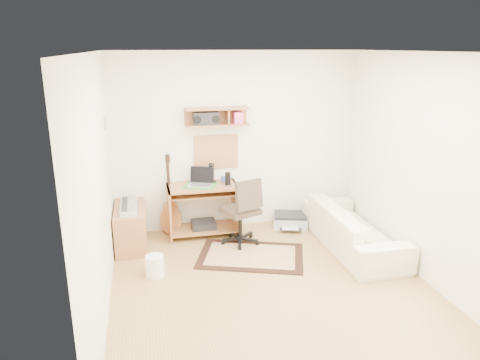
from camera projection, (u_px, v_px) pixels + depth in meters
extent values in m
cube|color=#A67F45|center=(273.00, 289.00, 5.14)|extent=(3.60, 4.00, 0.01)
cube|color=white|center=(278.00, 51.00, 4.39)|extent=(3.60, 4.00, 0.01)
cube|color=white|center=(236.00, 142.00, 6.64)|extent=(3.60, 0.01, 2.60)
cube|color=white|center=(97.00, 191.00, 4.39)|extent=(0.01, 4.00, 2.60)
cube|color=white|center=(427.00, 170.00, 5.14)|extent=(0.01, 4.00, 2.60)
cube|color=#A4643A|center=(217.00, 117.00, 6.34)|extent=(0.90, 0.25, 0.26)
cube|color=tan|center=(216.00, 152.00, 6.59)|extent=(0.64, 0.03, 0.49)
cube|color=#4C8CBF|center=(105.00, 123.00, 5.68)|extent=(0.02, 0.20, 0.15)
cylinder|color=black|center=(228.00, 179.00, 6.42)|extent=(0.08, 0.08, 0.18)
cylinder|color=#394EAB|center=(223.00, 179.00, 6.57)|extent=(0.06, 0.06, 0.09)
cube|color=black|center=(206.00, 119.00, 6.31)|extent=(0.35, 0.16, 0.18)
cube|color=#CDBB89|center=(251.00, 256.00, 5.93)|extent=(1.57, 1.30, 0.02)
cube|color=#A4643A|center=(130.00, 227.00, 6.18)|extent=(0.40, 0.90, 0.55)
cube|color=#B2B5BA|center=(129.00, 206.00, 6.09)|extent=(0.22, 0.70, 0.06)
cylinder|color=white|center=(155.00, 266.00, 5.39)|extent=(0.23, 0.23, 0.26)
cube|color=#A5A8AA|center=(290.00, 221.00, 6.89)|extent=(0.59, 0.52, 0.19)
imported|color=beige|center=(353.00, 221.00, 6.11)|extent=(0.56, 1.93, 0.75)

